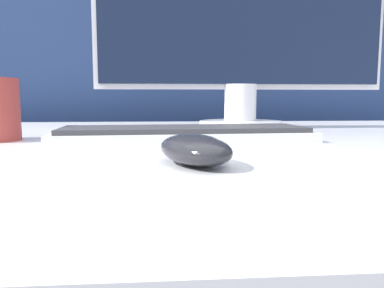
# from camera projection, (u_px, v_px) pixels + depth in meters

# --- Properties ---
(partition_panel) EXTENTS (5.00, 0.03, 1.26)m
(partition_panel) POSITION_uv_depth(u_px,v_px,m) (180.00, 156.00, 1.36)
(partition_panel) COLOR navy
(partition_panel) RESTS_ON ground_plane
(computer_mouse_near) EXTENTS (0.10, 0.13, 0.03)m
(computer_mouse_near) POSITION_uv_depth(u_px,v_px,m) (195.00, 149.00, 0.40)
(computer_mouse_near) COLOR #232328
(computer_mouse_near) RESTS_ON desk
(keyboard) EXTENTS (0.44, 0.16, 0.02)m
(keyboard) POSITION_uv_depth(u_px,v_px,m) (184.00, 134.00, 0.63)
(keyboard) COLOR white
(keyboard) RESTS_ON desk
(monitor) EXTENTS (0.68, 0.19, 0.46)m
(monitor) POSITION_uv_depth(u_px,v_px,m) (241.00, 22.00, 0.86)
(monitor) COLOR white
(monitor) RESTS_ON desk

